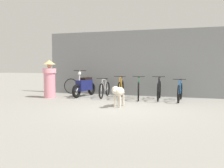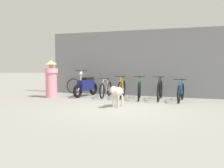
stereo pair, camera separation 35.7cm
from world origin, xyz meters
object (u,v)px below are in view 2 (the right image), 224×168
(bicycle_3, at_px, (160,90))
(stray_dog, at_px, (117,92))
(bicycle_1, at_px, (122,89))
(bicycle_2, at_px, (139,90))
(bicycle_4, at_px, (181,92))
(person_in_robes, at_px, (51,78))
(bicycle_0, at_px, (106,89))
(spare_tire_left, at_px, (74,86))
(motorcycle, at_px, (86,86))

(bicycle_3, height_order, stray_dog, bicycle_3)
(bicycle_1, relative_size, bicycle_2, 1.01)
(bicycle_4, bearing_deg, stray_dog, -39.93)
(bicycle_2, relative_size, person_in_robes, 1.10)
(bicycle_1, distance_m, bicycle_2, 0.78)
(bicycle_1, relative_size, bicycle_3, 0.98)
(bicycle_1, distance_m, person_in_robes, 2.94)
(bicycle_4, height_order, person_in_robes, person_in_robes)
(person_in_robes, bearing_deg, bicycle_1, 164.63)
(bicycle_1, xyz_separation_m, bicycle_4, (2.33, -0.15, -0.02))
(bicycle_4, relative_size, stray_dog, 1.57)
(bicycle_2, bearing_deg, bicycle_0, -110.06)
(spare_tire_left, bearing_deg, bicycle_3, -12.10)
(bicycle_3, height_order, bicycle_4, bicycle_3)
(bicycle_0, height_order, stray_dog, bicycle_0)
(bicycle_0, relative_size, motorcycle, 0.94)
(bicycle_0, distance_m, person_in_robes, 2.29)
(spare_tire_left, bearing_deg, motorcycle, -37.48)
(bicycle_0, xyz_separation_m, spare_tire_left, (-1.96, 0.80, 0.02))
(stray_dog, xyz_separation_m, person_in_robes, (-3.36, 1.38, 0.32))
(bicycle_3, relative_size, stray_dog, 1.60)
(bicycle_0, distance_m, stray_dog, 2.58)
(bicycle_4, bearing_deg, person_in_robes, -81.78)
(bicycle_3, bearing_deg, person_in_robes, -84.77)
(motorcycle, bearing_deg, bicycle_2, 92.24)
(bicycle_3, xyz_separation_m, bicycle_4, (0.79, -0.10, -0.03))
(bicycle_0, distance_m, bicycle_1, 0.72)
(bicycle_0, xyz_separation_m, stray_dog, (1.28, -2.23, 0.14))
(stray_dog, bearing_deg, bicycle_2, 175.66)
(bicycle_4, bearing_deg, bicycle_0, -92.80)
(motorcycle, bearing_deg, stray_dog, 51.74)
(bicycle_3, distance_m, spare_tire_left, 4.31)
(bicycle_0, bearing_deg, person_in_robes, -73.24)
(stray_dog, height_order, spare_tire_left, spare_tire_left)
(bicycle_0, relative_size, person_in_robes, 1.09)
(person_in_robes, bearing_deg, bicycle_2, 159.01)
(motorcycle, distance_m, stray_dog, 3.14)
(bicycle_3, bearing_deg, bicycle_2, -87.15)
(bicycle_2, xyz_separation_m, stray_dog, (-0.20, -2.03, 0.10))
(bicycle_2, distance_m, bicycle_3, 0.79)
(motorcycle, relative_size, person_in_robes, 1.15)
(bicycle_4, distance_m, motorcycle, 3.97)
(bicycle_0, relative_size, stray_dog, 1.54)
(stray_dog, height_order, person_in_robes, person_in_robes)
(bicycle_2, height_order, bicycle_4, bicycle_2)
(bicycle_0, bearing_deg, bicycle_4, 80.68)
(stray_dog, bearing_deg, person_in_robes, -111.18)
(bicycle_3, distance_m, bicycle_4, 0.79)
(bicycle_2, relative_size, bicycle_4, 0.99)
(bicycle_3, bearing_deg, spare_tire_left, -106.67)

